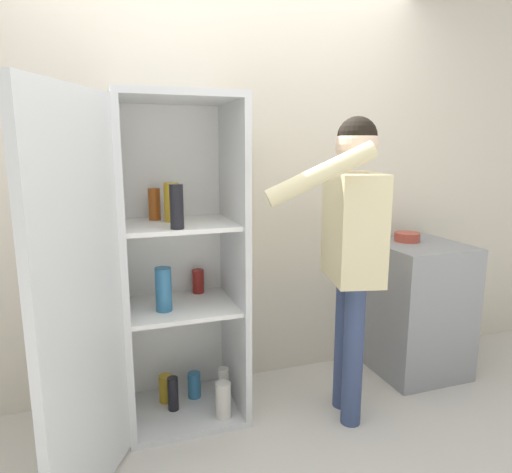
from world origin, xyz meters
name	(u,v)px	position (x,y,z in m)	size (l,w,h in m)	color
ground_plane	(283,471)	(0.00, 0.00, 0.00)	(12.00, 12.00, 0.00)	beige
wall_back	(226,187)	(0.00, 0.98, 1.27)	(7.00, 0.06, 2.55)	beige
refrigerator	(160,272)	(-0.47, 0.57, 0.88)	(0.98, 1.13, 1.79)	silver
person	(352,233)	(0.52, 0.33, 1.07)	(0.73, 0.56, 1.68)	#384770
counter	(417,308)	(1.24, 0.65, 0.45)	(0.56, 0.56, 0.89)	gray
bowl	(407,237)	(1.21, 0.76, 0.92)	(0.17, 0.17, 0.06)	#B24738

